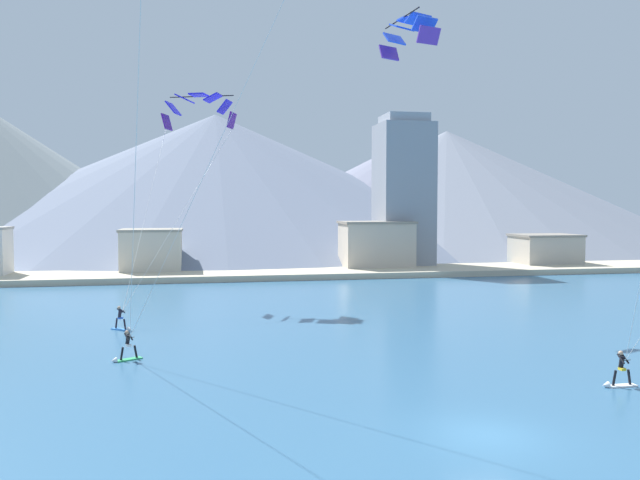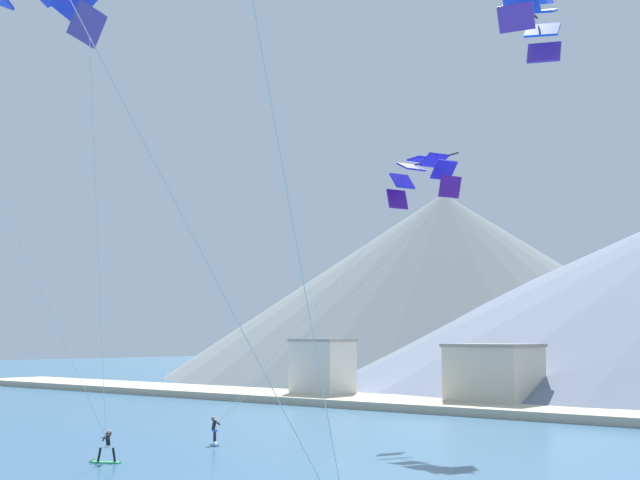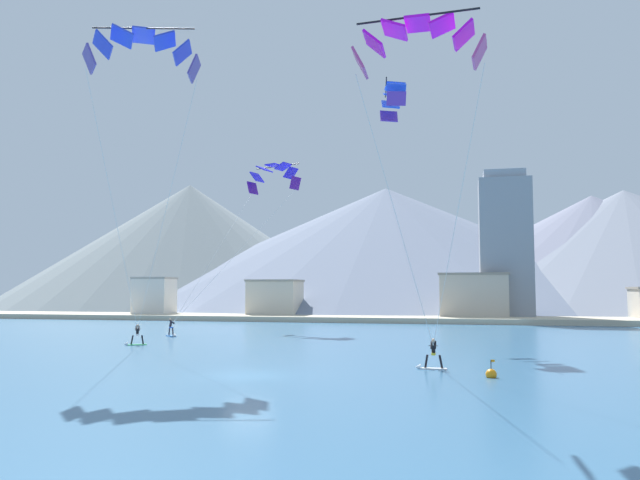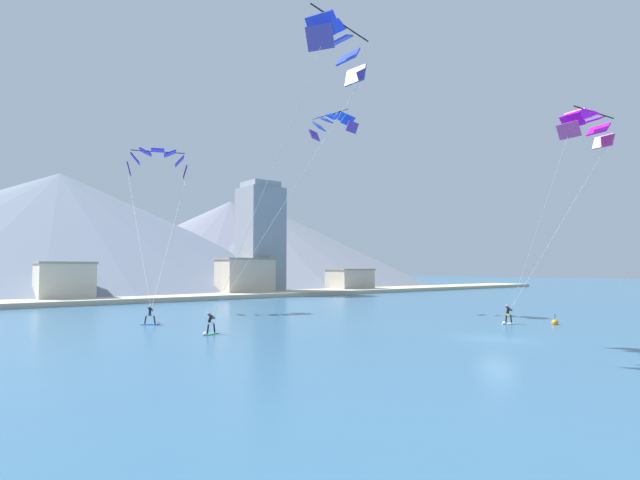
{
  "view_description": "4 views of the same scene",
  "coord_description": "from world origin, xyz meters",
  "px_view_note": "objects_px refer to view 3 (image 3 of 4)",
  "views": [
    {
      "loc": [
        -10.39,
        -21.21,
        8.55
      ],
      "look_at": [
        -3.39,
        15.44,
        6.52
      ],
      "focal_mm": 35.0,
      "sensor_mm": 36.0,
      "label": 1
    },
    {
      "loc": [
        23.66,
        -13.84,
        6.39
      ],
      "look_at": [
        1.34,
        12.57,
        10.15
      ],
      "focal_mm": 50.0,
      "sensor_mm": 36.0,
      "label": 2
    },
    {
      "loc": [
        10.88,
        -30.8,
        4.49
      ],
      "look_at": [
        1.12,
        11.39,
        7.84
      ],
      "focal_mm": 35.0,
      "sensor_mm": 36.0,
      "label": 3
    },
    {
      "loc": [
        -30.67,
        -20.06,
        4.96
      ],
      "look_at": [
        -3.7,
        15.09,
        7.39
      ],
      "focal_mm": 28.0,
      "sensor_mm": 36.0,
      "label": 4
    }
  ],
  "objects_px": {
    "parafoil_kite_near_lead": "(273,175)",
    "parafoil_kite_mid_center": "(143,50)",
    "kitesurfer_near_lead": "(172,331)",
    "kitesurfer_near_trail": "(430,360)",
    "parafoil_kite_distant_high_outer": "(393,97)",
    "race_marker_buoy": "(491,374)",
    "parafoil_kite_near_trail": "(418,40)",
    "kitesurfer_mid_center": "(134,339)"
  },
  "relations": [
    {
      "from": "parafoil_kite_near_lead",
      "to": "parafoil_kite_mid_center",
      "type": "relative_size",
      "value": 0.86
    },
    {
      "from": "parafoil_kite_near_lead",
      "to": "kitesurfer_near_lead",
      "type": "bearing_deg",
      "value": -109.99
    },
    {
      "from": "kitesurfer_near_trail",
      "to": "parafoil_kite_mid_center",
      "type": "height_order",
      "value": "parafoil_kite_mid_center"
    },
    {
      "from": "parafoil_kite_distant_high_outer",
      "to": "race_marker_buoy",
      "type": "xyz_separation_m",
      "value": [
        7.17,
        -21.78,
        -21.42
      ]
    },
    {
      "from": "parafoil_kite_mid_center",
      "to": "parafoil_kite_near_trail",
      "type": "bearing_deg",
      "value": -23.45
    },
    {
      "from": "parafoil_kite_mid_center",
      "to": "parafoil_kite_distant_high_outer",
      "type": "distance_m",
      "value": 23.32
    },
    {
      "from": "parafoil_kite_near_lead",
      "to": "parafoil_kite_distant_high_outer",
      "type": "distance_m",
      "value": 21.06
    },
    {
      "from": "parafoil_kite_near_lead",
      "to": "parafoil_kite_near_trail",
      "type": "xyz_separation_m",
      "value": [
        19.51,
        -39.94,
        -1.59
      ]
    },
    {
      "from": "kitesurfer_mid_center",
      "to": "parafoil_kite_near_lead",
      "type": "relative_size",
      "value": 0.1
    },
    {
      "from": "parafoil_kite_near_trail",
      "to": "race_marker_buoy",
      "type": "height_order",
      "value": "parafoil_kite_near_trail"
    },
    {
      "from": "parafoil_kite_near_lead",
      "to": "parafoil_kite_distant_high_outer",
      "type": "bearing_deg",
      "value": -41.55
    },
    {
      "from": "parafoil_kite_distant_high_outer",
      "to": "race_marker_buoy",
      "type": "relative_size",
      "value": 6.17
    },
    {
      "from": "parafoil_kite_near_trail",
      "to": "parafoil_kite_distant_high_outer",
      "type": "relative_size",
      "value": 2.48
    },
    {
      "from": "kitesurfer_near_lead",
      "to": "kitesurfer_mid_center",
      "type": "distance_m",
      "value": 8.91
    },
    {
      "from": "parafoil_kite_near_lead",
      "to": "parafoil_kite_mid_center",
      "type": "bearing_deg",
      "value": -88.38
    },
    {
      "from": "kitesurfer_mid_center",
      "to": "race_marker_buoy",
      "type": "relative_size",
      "value": 1.68
    },
    {
      "from": "parafoil_kite_mid_center",
      "to": "race_marker_buoy",
      "type": "height_order",
      "value": "parafoil_kite_mid_center"
    },
    {
      "from": "race_marker_buoy",
      "to": "parafoil_kite_near_lead",
      "type": "bearing_deg",
      "value": 122.54
    },
    {
      "from": "kitesurfer_mid_center",
      "to": "parafoil_kite_distant_high_outer",
      "type": "height_order",
      "value": "parafoil_kite_distant_high_outer"
    },
    {
      "from": "kitesurfer_near_trail",
      "to": "parafoil_kite_near_lead",
      "type": "xyz_separation_m",
      "value": [
        -19.45,
        32.88,
        17.05
      ]
    },
    {
      "from": "kitesurfer_near_lead",
      "to": "parafoil_kite_mid_center",
      "type": "bearing_deg",
      "value": -70.5
    },
    {
      "from": "kitesurfer_near_lead",
      "to": "parafoil_kite_near_lead",
      "type": "distance_m",
      "value": 22.98
    },
    {
      "from": "parafoil_kite_near_trail",
      "to": "parafoil_kite_mid_center",
      "type": "distance_m",
      "value": 20.73
    },
    {
      "from": "kitesurfer_mid_center",
      "to": "race_marker_buoy",
      "type": "xyz_separation_m",
      "value": [
        26.75,
        -12.19,
        -0.33
      ]
    },
    {
      "from": "parafoil_kite_distant_high_outer",
      "to": "race_marker_buoy",
      "type": "bearing_deg",
      "value": -71.78
    },
    {
      "from": "parafoil_kite_distant_high_outer",
      "to": "parafoil_kite_mid_center",
      "type": "bearing_deg",
      "value": -128.75
    },
    {
      "from": "parafoil_kite_near_trail",
      "to": "parafoil_kite_mid_center",
      "type": "bearing_deg",
      "value": 156.55
    },
    {
      "from": "kitesurfer_mid_center",
      "to": "parafoil_kite_distant_high_outer",
      "type": "relative_size",
      "value": 0.27
    },
    {
      "from": "kitesurfer_near_trail",
      "to": "race_marker_buoy",
      "type": "distance_m",
      "value": 4.13
    },
    {
      "from": "kitesurfer_mid_center",
      "to": "parafoil_kite_near_lead",
      "type": "height_order",
      "value": "parafoil_kite_near_lead"
    },
    {
      "from": "kitesurfer_mid_center",
      "to": "race_marker_buoy",
      "type": "bearing_deg",
      "value": -24.5
    },
    {
      "from": "kitesurfer_near_trail",
      "to": "parafoil_kite_near_trail",
      "type": "distance_m",
      "value": 17.0
    },
    {
      "from": "parafoil_kite_near_trail",
      "to": "race_marker_buoy",
      "type": "bearing_deg",
      "value": 54.89
    },
    {
      "from": "kitesurfer_near_trail",
      "to": "kitesurfer_near_lead",
      "type": "bearing_deg",
      "value": 143.31
    },
    {
      "from": "kitesurfer_mid_center",
      "to": "race_marker_buoy",
      "type": "height_order",
      "value": "kitesurfer_mid_center"
    },
    {
      "from": "kitesurfer_near_lead",
      "to": "kitesurfer_mid_center",
      "type": "xyz_separation_m",
      "value": [
        1.16,
        -8.83,
        -0.02
      ]
    },
    {
      "from": "parafoil_kite_mid_center",
      "to": "race_marker_buoy",
      "type": "bearing_deg",
      "value": -9.45
    },
    {
      "from": "kitesurfer_near_trail",
      "to": "parafoil_kite_near_lead",
      "type": "distance_m",
      "value": 41.84
    },
    {
      "from": "parafoil_kite_distant_high_outer",
      "to": "parafoil_kite_near_trail",
      "type": "bearing_deg",
      "value": -81.25
    },
    {
      "from": "kitesurfer_mid_center",
      "to": "parafoil_kite_mid_center",
      "type": "xyz_separation_m",
      "value": [
        5.01,
        -8.57,
        19.79
      ]
    },
    {
      "from": "kitesurfer_near_trail",
      "to": "race_marker_buoy",
      "type": "bearing_deg",
      "value": -39.23
    },
    {
      "from": "parafoil_kite_near_trail",
      "to": "race_marker_buoy",
      "type": "xyz_separation_m",
      "value": [
        3.13,
        4.45,
        -15.83
      ]
    }
  ]
}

